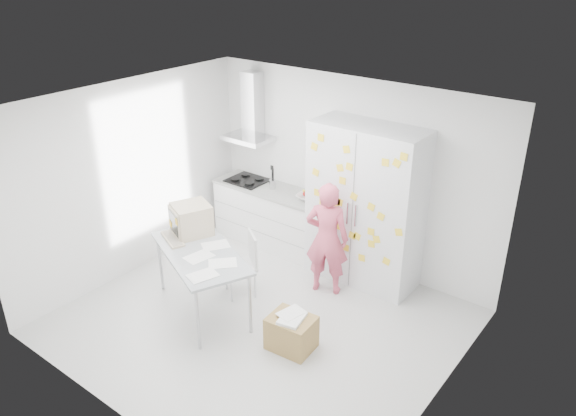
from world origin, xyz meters
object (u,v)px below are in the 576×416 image
Objects in this scene: cardboard_box at (291,332)px; chair at (245,261)px; person at (327,239)px; desk at (194,233)px.

chair is at bearing 155.28° from cardboard_box.
cardboard_box is (1.17, -0.54, -0.28)m from chair.
person reaches higher than chair.
desk is (-1.25, -1.15, 0.16)m from person.
person is at bearing 66.54° from desk.
desk is at bearing 176.65° from cardboard_box.
person is 1.71m from desk.
person is 1.41m from cardboard_box.
chair is (0.44, 0.44, -0.46)m from desk.
cardboard_box is at bearing 10.16° from chair.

